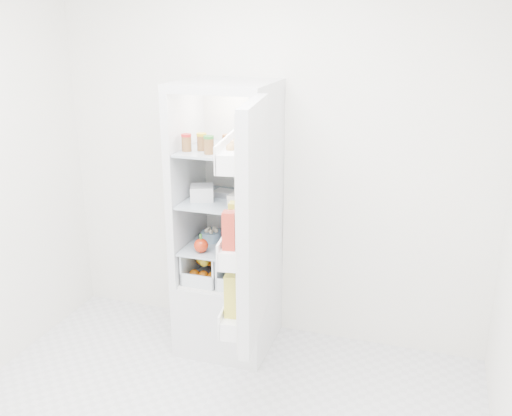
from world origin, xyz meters
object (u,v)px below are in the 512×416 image
(mushroom_bowl, at_px, (212,236))
(refrigerator, at_px, (230,252))
(red_cabbage, at_px, (238,234))
(fridge_door, at_px, (248,229))

(mushroom_bowl, bearing_deg, refrigerator, 18.30)
(red_cabbage, relative_size, fridge_door, 0.12)
(mushroom_bowl, relative_size, fridge_door, 0.10)
(refrigerator, relative_size, mushroom_bowl, 13.30)
(refrigerator, xyz_separation_m, fridge_door, (0.34, -0.63, 0.43))
(refrigerator, height_order, fridge_door, refrigerator)
(refrigerator, bearing_deg, mushroom_bowl, -161.70)
(refrigerator, distance_m, mushroom_bowl, 0.17)
(refrigerator, relative_size, fridge_door, 1.38)
(refrigerator, height_order, mushroom_bowl, refrigerator)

